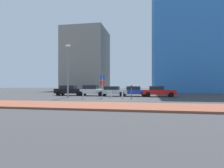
# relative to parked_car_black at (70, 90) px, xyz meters

# --- Properties ---
(ground_plane) EXTENTS (120.00, 120.00, 0.00)m
(ground_plane) POSITION_rel_parked_car_black_xyz_m (7.74, -5.94, -0.77)
(ground_plane) COLOR #38383A
(sidewalk_brick) EXTENTS (40.00, 4.33, 0.14)m
(sidewalk_brick) POSITION_rel_parked_car_black_xyz_m (7.74, -12.45, -0.70)
(sidewalk_brick) COLOR brown
(sidewalk_brick) RESTS_ON ground
(parked_car_black) EXTENTS (4.45, 2.17, 1.46)m
(parked_car_black) POSITION_rel_parked_car_black_xyz_m (0.00, 0.00, 0.00)
(parked_car_black) COLOR black
(parked_car_black) RESTS_ON ground
(parked_car_white) EXTENTS (4.65, 2.00, 1.51)m
(parked_car_white) POSITION_rel_parked_car_black_xyz_m (3.37, 0.03, -0.01)
(parked_car_white) COLOR white
(parked_car_white) RESTS_ON ground
(parked_car_silver) EXTENTS (4.35, 2.00, 1.35)m
(parked_car_silver) POSITION_rel_parked_car_black_xyz_m (6.32, -0.25, -0.06)
(parked_car_silver) COLOR #B7BABF
(parked_car_silver) RESTS_ON ground
(parked_car_blue) EXTENTS (4.22, 2.09, 1.35)m
(parked_car_blue) POSITION_rel_parked_car_black_xyz_m (9.27, -0.10, -0.07)
(parked_car_blue) COLOR #1E389E
(parked_car_blue) RESTS_ON ground
(parked_car_red) EXTENTS (4.22, 1.96, 1.38)m
(parked_car_red) POSITION_rel_parked_car_black_xyz_m (12.52, -0.48, -0.05)
(parked_car_red) COLOR red
(parked_car_red) RESTS_ON ground
(parking_sign_post) EXTENTS (0.59, 0.17, 2.72)m
(parking_sign_post) POSITION_rel_parked_car_black_xyz_m (5.93, -4.50, 0.94)
(parking_sign_post) COLOR gray
(parking_sign_post) RESTS_ON ground
(parking_meter) EXTENTS (0.18, 0.14, 1.51)m
(parking_meter) POSITION_rel_parked_car_black_xyz_m (9.33, -4.85, 0.20)
(parking_meter) COLOR #4C4C51
(parking_meter) RESTS_ON ground
(street_lamp) EXTENTS (0.70, 0.36, 6.48)m
(street_lamp) POSITION_rel_parked_car_black_xyz_m (1.50, -4.11, 3.08)
(street_lamp) COLOR gray
(street_lamp) RESTS_ON ground
(traffic_bollard_near) EXTENTS (0.18, 0.18, 0.95)m
(traffic_bollard_near) POSITION_rel_parked_car_black_xyz_m (8.33, -4.84, -0.29)
(traffic_bollard_near) COLOR #B7B7BC
(traffic_bollard_near) RESTS_ON ground
(traffic_bollard_mid) EXTENTS (0.15, 0.15, 0.99)m
(traffic_bollard_mid) POSITION_rel_parked_car_black_xyz_m (4.11, -5.98, -0.27)
(traffic_bollard_mid) COLOR #B7B7BC
(traffic_bollard_mid) RESTS_ON ground
(traffic_bollard_far) EXTENTS (0.13, 0.13, 0.98)m
(traffic_bollard_far) POSITION_rel_parked_car_black_xyz_m (6.98, -4.64, -0.28)
(traffic_bollard_far) COLOR #B7B7BC
(traffic_bollard_far) RESTS_ON ground
(traffic_bollard_edge) EXTENTS (0.13, 0.13, 0.92)m
(traffic_bollard_edge) POSITION_rel_parked_car_black_xyz_m (6.54, -3.91, -0.31)
(traffic_bollard_edge) COLOR #B7B7BC
(traffic_bollard_edge) RESTS_ON ground
(building_colorful_midrise) EXTENTS (14.86, 16.76, 31.23)m
(building_colorful_midrise) POSITION_rel_parked_car_black_xyz_m (19.89, 18.45, 14.84)
(building_colorful_midrise) COLOR #3372BF
(building_colorful_midrise) RESTS_ON ground
(building_under_construction) EXTENTS (11.07, 11.50, 16.59)m
(building_under_construction) POSITION_rel_parked_car_black_xyz_m (-5.36, 23.85, 7.53)
(building_under_construction) COLOR gray
(building_under_construction) RESTS_ON ground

